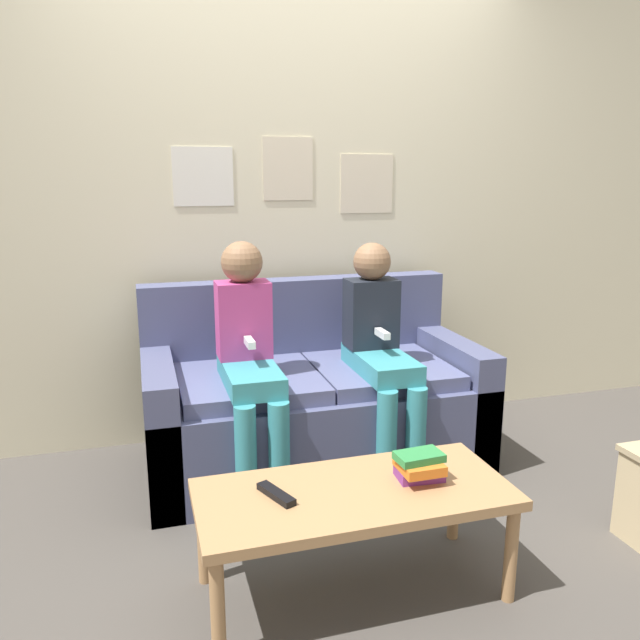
{
  "coord_description": "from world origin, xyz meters",
  "views": [
    {
      "loc": [
        -0.79,
        -2.3,
        1.41
      ],
      "look_at": [
        0.0,
        0.38,
        0.76
      ],
      "focal_mm": 35.0,
      "sensor_mm": 36.0,
      "label": 1
    }
  ],
  "objects_px": {
    "couch": "(312,404)",
    "coffee_table": "(354,501)",
    "person_left": "(249,353)",
    "tv_remote": "(276,494)",
    "person_right": "(380,346)"
  },
  "relations": [
    {
      "from": "couch",
      "to": "coffee_table",
      "type": "xyz_separation_m",
      "value": [
        -0.14,
        -1.02,
        0.04
      ]
    },
    {
      "from": "person_left",
      "to": "tv_remote",
      "type": "distance_m",
      "value": 0.85
    },
    {
      "from": "person_left",
      "to": "person_right",
      "type": "bearing_deg",
      "value": -0.43
    },
    {
      "from": "coffee_table",
      "to": "person_right",
      "type": "distance_m",
      "value": 0.97
    },
    {
      "from": "person_right",
      "to": "tv_remote",
      "type": "height_order",
      "value": "person_right"
    },
    {
      "from": "coffee_table",
      "to": "tv_remote",
      "type": "relative_size",
      "value": 6.15
    },
    {
      "from": "couch",
      "to": "tv_remote",
      "type": "bearing_deg",
      "value": -112.03
    },
    {
      "from": "coffee_table",
      "to": "tv_remote",
      "type": "xyz_separation_m",
      "value": [
        -0.26,
        0.02,
        0.05
      ]
    },
    {
      "from": "coffee_table",
      "to": "person_left",
      "type": "relative_size",
      "value": 0.94
    },
    {
      "from": "person_left",
      "to": "tv_remote",
      "type": "height_order",
      "value": "person_left"
    },
    {
      "from": "couch",
      "to": "person_left",
      "type": "distance_m",
      "value": 0.52
    },
    {
      "from": "coffee_table",
      "to": "couch",
      "type": "bearing_deg",
      "value": 82.16
    },
    {
      "from": "tv_remote",
      "to": "couch",
      "type": "bearing_deg",
      "value": 45.11
    },
    {
      "from": "tv_remote",
      "to": "person_right",
      "type": "bearing_deg",
      "value": 26.84
    },
    {
      "from": "person_left",
      "to": "tv_remote",
      "type": "relative_size",
      "value": 6.55
    }
  ]
}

